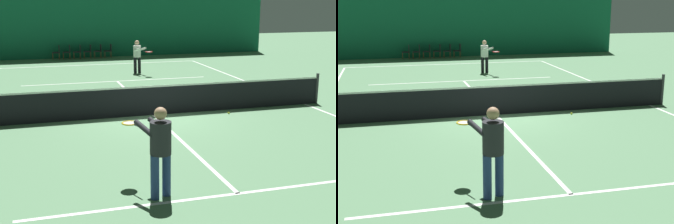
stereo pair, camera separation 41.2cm
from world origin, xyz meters
The scene contains 17 objects.
ground_plane centered at (0.00, 0.00, 0.00)m, with size 60.00×60.00×0.00m, color #56845B.
backdrop_curtain centered at (0.00, 15.31, 2.27)m, with size 23.00×0.12×4.54m.
court_line_baseline_far centered at (0.00, 11.90, 0.00)m, with size 11.00×0.10×0.00m.
court_line_service_far centered at (0.00, 6.40, 0.00)m, with size 8.25×0.10×0.00m.
court_line_service_near centered at (0.00, -6.40, 0.00)m, with size 8.25×0.10×0.00m.
court_line_sideline_right centered at (5.50, 0.00, 0.00)m, with size 0.10×23.80×0.00m.
court_line_centre centered at (0.00, 0.00, 0.00)m, with size 0.10×12.80×0.00m.
tennis_net centered at (0.00, 0.00, 0.51)m, with size 12.00×0.10×1.07m.
player_near centered at (-1.48, -6.09, 1.02)m, with size 0.85×1.42×1.74m.
player_far centered at (1.40, 8.37, 0.94)m, with size 0.83×1.35×1.61m.
courtside_chair_0 centered at (-2.10, 14.76, 0.49)m, with size 0.44×0.44×0.84m.
courtside_chair_1 centered at (-1.47, 14.76, 0.49)m, with size 0.44×0.44×0.84m.
courtside_chair_2 centered at (-0.85, 14.76, 0.49)m, with size 0.44×0.44×0.84m.
courtside_chair_3 centered at (-0.22, 14.76, 0.49)m, with size 0.44×0.44×0.84m.
courtside_chair_4 centered at (0.40, 14.76, 0.49)m, with size 0.44×0.44×0.84m.
courtside_chair_5 centered at (1.03, 14.76, 0.49)m, with size 0.44×0.44×0.84m.
tennis_ball centered at (2.37, -0.55, 0.03)m, with size 0.07×0.07×0.07m.
Camera 2 is at (-3.25, -14.12, 3.68)m, focal length 50.00 mm.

